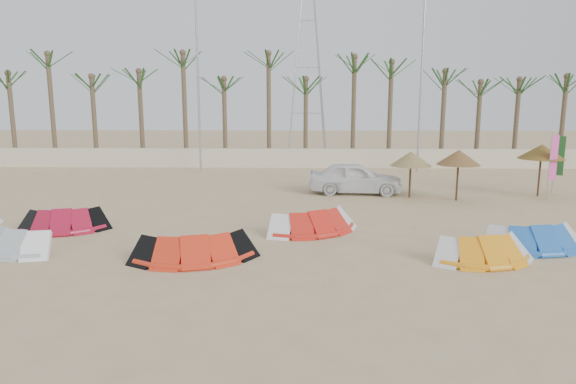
{
  "coord_description": "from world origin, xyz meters",
  "views": [
    {
      "loc": [
        0.44,
        -12.91,
        4.86
      ],
      "look_at": [
        0.0,
        6.0,
        1.3
      ],
      "focal_mm": 32.0,
      "sensor_mm": 36.0,
      "label": 1
    }
  ],
  "objects_px": {
    "kite_red_left": "(67,218)",
    "parasol_mid": "(459,157)",
    "kite_grey": "(15,235)",
    "kite_red_mid": "(196,244)",
    "kite_orange": "(482,246)",
    "kite_red_right": "(314,219)",
    "kite_blue": "(532,235)",
    "car": "(355,178)",
    "parasol_right": "(541,152)",
    "parasol_left": "(411,159)"
  },
  "relations": [
    {
      "from": "kite_blue",
      "to": "car",
      "type": "xyz_separation_m",
      "value": [
        -4.77,
        9.23,
        0.37
      ]
    },
    {
      "from": "parasol_mid",
      "to": "kite_red_right",
      "type": "bearing_deg",
      "value": -140.77
    },
    {
      "from": "kite_grey",
      "to": "kite_red_mid",
      "type": "bearing_deg",
      "value": -8.28
    },
    {
      "from": "kite_red_mid",
      "to": "car",
      "type": "height_order",
      "value": "car"
    },
    {
      "from": "parasol_left",
      "to": "parasol_right",
      "type": "distance_m",
      "value": 6.39
    },
    {
      "from": "kite_red_left",
      "to": "parasol_mid",
      "type": "bearing_deg",
      "value": 19.55
    },
    {
      "from": "kite_blue",
      "to": "kite_red_mid",
      "type": "bearing_deg",
      "value": -172.88
    },
    {
      "from": "kite_red_right",
      "to": "parasol_mid",
      "type": "xyz_separation_m",
      "value": [
        6.87,
        5.61,
        1.62
      ]
    },
    {
      "from": "kite_grey",
      "to": "car",
      "type": "bearing_deg",
      "value": 38.89
    },
    {
      "from": "kite_red_left",
      "to": "kite_red_right",
      "type": "distance_m",
      "value": 9.09
    },
    {
      "from": "parasol_left",
      "to": "kite_red_mid",
      "type": "bearing_deg",
      "value": -131.38
    },
    {
      "from": "parasol_left",
      "to": "parasol_right",
      "type": "relative_size",
      "value": 0.88
    },
    {
      "from": "kite_blue",
      "to": "car",
      "type": "distance_m",
      "value": 10.4
    },
    {
      "from": "kite_blue",
      "to": "parasol_right",
      "type": "height_order",
      "value": "parasol_right"
    },
    {
      "from": "kite_orange",
      "to": "kite_blue",
      "type": "xyz_separation_m",
      "value": [
        2.09,
        1.34,
        0.0
      ]
    },
    {
      "from": "kite_orange",
      "to": "kite_red_mid",
      "type": "bearing_deg",
      "value": 179.95
    },
    {
      "from": "kite_grey",
      "to": "parasol_mid",
      "type": "relative_size",
      "value": 1.69
    },
    {
      "from": "kite_red_right",
      "to": "parasol_mid",
      "type": "distance_m",
      "value": 9.01
    },
    {
      "from": "kite_red_right",
      "to": "kite_blue",
      "type": "xyz_separation_m",
      "value": [
        7.04,
        -1.96,
        -0.0
      ]
    },
    {
      "from": "kite_grey",
      "to": "kite_red_right",
      "type": "distance_m",
      "value": 10.02
    },
    {
      "from": "kite_red_left",
      "to": "kite_red_mid",
      "type": "relative_size",
      "value": 0.86
    },
    {
      "from": "kite_red_right",
      "to": "parasol_left",
      "type": "bearing_deg",
      "value": 52.67
    },
    {
      "from": "kite_red_mid",
      "to": "kite_red_left",
      "type": "bearing_deg",
      "value": 149.25
    },
    {
      "from": "parasol_mid",
      "to": "car",
      "type": "distance_m",
      "value": 5.04
    },
    {
      "from": "kite_red_mid",
      "to": "parasol_mid",
      "type": "xyz_separation_m",
      "value": [
        10.51,
        8.9,
        1.62
      ]
    },
    {
      "from": "kite_blue",
      "to": "parasol_left",
      "type": "distance_m",
      "value": 8.69
    },
    {
      "from": "kite_grey",
      "to": "kite_blue",
      "type": "distance_m",
      "value": 16.78
    },
    {
      "from": "kite_blue",
      "to": "parasol_right",
      "type": "xyz_separation_m",
      "value": [
        4.14,
        8.71,
        1.77
      ]
    },
    {
      "from": "kite_grey",
      "to": "parasol_mid",
      "type": "xyz_separation_m",
      "value": [
        16.6,
        8.01,
        1.62
      ]
    },
    {
      "from": "parasol_right",
      "to": "kite_red_left",
      "type": "bearing_deg",
      "value": -161.42
    },
    {
      "from": "kite_red_mid",
      "to": "kite_orange",
      "type": "relative_size",
      "value": 1.19
    },
    {
      "from": "kite_red_mid",
      "to": "kite_blue",
      "type": "bearing_deg",
      "value": 7.12
    },
    {
      "from": "kite_grey",
      "to": "parasol_right",
      "type": "relative_size",
      "value": 1.59
    },
    {
      "from": "kite_orange",
      "to": "car",
      "type": "xyz_separation_m",
      "value": [
        -2.68,
        10.58,
        0.37
      ]
    },
    {
      "from": "kite_blue",
      "to": "parasol_right",
      "type": "distance_m",
      "value": 9.81
    },
    {
      "from": "kite_red_right",
      "to": "kite_red_left",
      "type": "bearing_deg",
      "value": -179.62
    },
    {
      "from": "kite_grey",
      "to": "parasol_mid",
      "type": "bearing_deg",
      "value": 25.78
    },
    {
      "from": "kite_grey",
      "to": "kite_red_left",
      "type": "relative_size",
      "value": 1.21
    },
    {
      "from": "kite_red_right",
      "to": "kite_orange",
      "type": "bearing_deg",
      "value": -33.67
    },
    {
      "from": "kite_grey",
      "to": "kite_red_right",
      "type": "relative_size",
      "value": 1.02
    },
    {
      "from": "parasol_mid",
      "to": "kite_orange",
      "type": "bearing_deg",
      "value": -102.1
    },
    {
      "from": "kite_orange",
      "to": "parasol_right",
      "type": "xyz_separation_m",
      "value": [
        6.23,
        10.05,
        1.77
      ]
    },
    {
      "from": "kite_blue",
      "to": "parasol_mid",
      "type": "bearing_deg",
      "value": 91.35
    },
    {
      "from": "parasol_mid",
      "to": "kite_grey",
      "type": "bearing_deg",
      "value": -154.22
    },
    {
      "from": "kite_red_left",
      "to": "parasol_left",
      "type": "relative_size",
      "value": 1.49
    },
    {
      "from": "kite_orange",
      "to": "car",
      "type": "height_order",
      "value": "car"
    },
    {
      "from": "kite_red_mid",
      "to": "parasol_right",
      "type": "xyz_separation_m",
      "value": [
        14.83,
        10.05,
        1.77
      ]
    },
    {
      "from": "parasol_right",
      "to": "parasol_mid",
      "type": "bearing_deg",
      "value": -165.12
    },
    {
      "from": "kite_red_mid",
      "to": "kite_red_right",
      "type": "bearing_deg",
      "value": 42.08
    },
    {
      "from": "kite_red_mid",
      "to": "car",
      "type": "relative_size",
      "value": 0.84
    }
  ]
}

